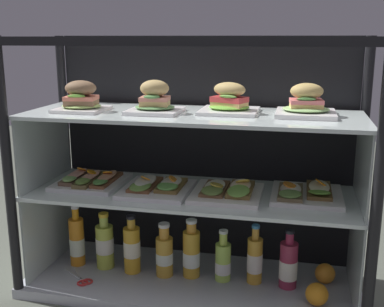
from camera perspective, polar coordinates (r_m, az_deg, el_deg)
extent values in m
cube|color=#54594D|center=(1.97, 0.00, -15.70)|extent=(6.00, 6.00, 0.02)
cube|color=#B2B6C1|center=(1.95, 0.00, -14.94)|extent=(1.27, 0.47, 0.04)
cylinder|color=black|center=(1.83, -20.86, -2.36)|extent=(0.04, 0.04, 0.96)
cylinder|color=black|center=(1.55, 21.01, -5.15)|extent=(0.04, 0.04, 0.96)
cylinder|color=black|center=(2.19, -14.64, 0.64)|extent=(0.04, 0.04, 0.96)
cylinder|color=black|center=(1.97, 19.30, -1.14)|extent=(0.04, 0.04, 0.96)
cube|color=black|center=(1.51, -1.88, 13.08)|extent=(1.23, 0.03, 0.03)
cube|color=black|center=(2.00, 1.47, 0.43)|extent=(1.20, 0.01, 0.92)
cube|color=silver|center=(2.08, -16.41, -8.03)|extent=(0.01, 0.40, 0.34)
cube|color=silver|center=(1.85, 18.69, -10.98)|extent=(0.01, 0.40, 0.34)
cube|color=silver|center=(1.81, 0.00, -4.76)|extent=(1.22, 0.42, 0.01)
cube|color=silver|center=(1.98, -17.03, 0.71)|extent=(0.01, 0.40, 0.28)
cube|color=silver|center=(1.74, 19.49, -1.22)|extent=(0.01, 0.40, 0.28)
cube|color=silver|center=(1.74, 0.00, 4.54)|extent=(1.22, 0.42, 0.01)
cube|color=white|center=(1.84, -12.87, 5.10)|extent=(0.17, 0.17, 0.01)
ellipsoid|color=#9DC164|center=(1.84, -12.89, 5.52)|extent=(0.15, 0.12, 0.02)
cube|color=#8C6848|center=(1.84, -12.91, 5.87)|extent=(0.12, 0.10, 0.02)
cube|color=#E47D63|center=(1.83, -12.94, 6.40)|extent=(0.12, 0.11, 0.01)
ellipsoid|color=#64A739|center=(1.80, -13.49, 6.59)|extent=(0.07, 0.04, 0.02)
ellipsoid|color=brown|center=(1.83, -13.00, 7.51)|extent=(0.13, 0.11, 0.06)
cube|color=white|center=(1.75, -4.39, 5.02)|extent=(0.19, 0.19, 0.01)
ellipsoid|color=#54854A|center=(1.75, -4.40, 5.49)|extent=(0.14, 0.12, 0.02)
cube|color=tan|center=(1.75, -4.41, 5.89)|extent=(0.11, 0.09, 0.02)
cube|color=tan|center=(1.75, -4.42, 6.46)|extent=(0.11, 0.09, 0.01)
ellipsoid|color=#4E8242|center=(1.71, -4.77, 6.69)|extent=(0.06, 0.04, 0.02)
ellipsoid|color=tan|center=(1.74, -4.44, 7.67)|extent=(0.11, 0.09, 0.06)
cube|color=white|center=(1.76, 4.40, 5.02)|extent=(0.21, 0.21, 0.01)
ellipsoid|color=#6DB73A|center=(1.76, 4.40, 5.50)|extent=(0.15, 0.12, 0.02)
cube|color=#DAB569|center=(1.75, 4.41, 5.82)|extent=(0.14, 0.11, 0.02)
cube|color=#BF3739|center=(1.75, 4.42, 6.38)|extent=(0.14, 0.12, 0.02)
ellipsoid|color=#69A143|center=(1.72, 4.27, 6.70)|extent=(0.08, 0.05, 0.02)
ellipsoid|color=tan|center=(1.75, 4.44, 7.54)|extent=(0.14, 0.12, 0.05)
cube|color=white|center=(1.73, 13.25, 4.61)|extent=(0.20, 0.20, 0.02)
ellipsoid|color=#94C474|center=(1.73, 13.28, 5.14)|extent=(0.16, 0.14, 0.02)
cube|color=#DBB766|center=(1.72, 13.30, 5.49)|extent=(0.12, 0.10, 0.02)
cube|color=#E77574|center=(1.72, 13.33, 6.01)|extent=(0.12, 0.10, 0.01)
ellipsoid|color=#4E8740|center=(1.68, 13.35, 6.22)|extent=(0.07, 0.04, 0.02)
ellipsoid|color=tan|center=(1.72, 13.39, 7.17)|extent=(0.12, 0.10, 0.06)
cube|color=white|center=(1.94, -11.76, -3.32)|extent=(0.25, 0.27, 0.02)
cube|color=brown|center=(1.96, -13.43, -2.75)|extent=(0.06, 0.20, 0.01)
ellipsoid|color=#9AD472|center=(1.91, -14.25, -2.86)|extent=(0.08, 0.11, 0.02)
ellipsoid|color=#E8A48F|center=(1.96, -13.45, -2.33)|extent=(0.05, 0.16, 0.02)
cylinder|color=orange|center=(1.98, -12.90, -1.83)|extent=(0.04, 0.04, 0.02)
cube|color=brown|center=(1.92, -11.91, -3.01)|extent=(0.06, 0.21, 0.02)
ellipsoid|color=olive|center=(1.86, -12.73, -3.15)|extent=(0.07, 0.11, 0.02)
ellipsoid|color=#EDA88A|center=(1.92, -11.93, -2.60)|extent=(0.05, 0.17, 0.01)
cylinder|color=orange|center=(1.93, -11.75, -2.16)|extent=(0.05, 0.05, 0.02)
cube|color=brown|center=(1.91, -10.00, -3.08)|extent=(0.06, 0.21, 0.01)
ellipsoid|color=#589945|center=(1.85, -10.76, -3.25)|extent=(0.07, 0.11, 0.03)
ellipsoid|color=tan|center=(1.90, -10.02, -2.65)|extent=(0.05, 0.17, 0.02)
cylinder|color=orange|center=(1.91, -9.93, -2.23)|extent=(0.05, 0.05, 0.02)
cube|color=white|center=(1.82, -4.14, -4.24)|extent=(0.25, 0.27, 0.02)
cube|color=brown|center=(1.83, -5.52, -3.65)|extent=(0.09, 0.19, 0.01)
ellipsoid|color=olive|center=(1.78, -6.11, -3.85)|extent=(0.09, 0.11, 0.03)
ellipsoid|color=silver|center=(1.83, -5.53, -3.21)|extent=(0.07, 0.16, 0.02)
cylinder|color=orange|center=(1.81, -5.51, -2.94)|extent=(0.05, 0.05, 0.02)
cube|color=brown|center=(1.81, -2.46, -3.77)|extent=(0.09, 0.18, 0.01)
ellipsoid|color=#63A649|center=(1.76, -2.91, -3.86)|extent=(0.09, 0.10, 0.02)
ellipsoid|color=silver|center=(1.81, -2.46, -3.33)|extent=(0.07, 0.14, 0.01)
cylinder|color=orange|center=(1.80, -2.21, -3.05)|extent=(0.04, 0.04, 0.03)
cube|color=white|center=(1.77, 4.14, -4.73)|extent=(0.25, 0.27, 0.02)
cube|color=brown|center=(1.78, 2.73, -4.16)|extent=(0.09, 0.19, 0.01)
ellipsoid|color=olive|center=(1.72, 2.40, -4.37)|extent=(0.08, 0.10, 0.02)
ellipsoid|color=silver|center=(1.78, 2.74, -3.79)|extent=(0.07, 0.15, 0.01)
cylinder|color=#F0D34A|center=(1.75, 2.94, -3.72)|extent=(0.06, 0.06, 0.02)
cube|color=brown|center=(1.77, 5.73, -4.25)|extent=(0.09, 0.20, 0.01)
ellipsoid|color=#77B147|center=(1.71, 5.50, -4.41)|extent=(0.09, 0.11, 0.03)
ellipsoid|color=#F6E3C3|center=(1.76, 5.75, -3.77)|extent=(0.07, 0.16, 0.02)
cylinder|color=yellow|center=(1.77, 6.00, -3.31)|extent=(0.07, 0.06, 0.03)
cube|color=white|center=(1.79, 13.37, -4.80)|extent=(0.25, 0.27, 0.02)
cube|color=brown|center=(1.77, 11.54, -4.48)|extent=(0.09, 0.19, 0.01)
ellipsoid|color=olive|center=(1.71, 11.51, -4.67)|extent=(0.09, 0.11, 0.02)
ellipsoid|color=silver|center=(1.76, 11.56, -4.09)|extent=(0.07, 0.15, 0.01)
cylinder|color=orange|center=(1.77, 11.46, -3.67)|extent=(0.06, 0.06, 0.02)
cube|color=brown|center=(1.81, 14.74, -4.21)|extent=(0.09, 0.21, 0.01)
ellipsoid|color=#5F9A34|center=(1.75, 14.82, -4.44)|extent=(0.08, 0.11, 0.04)
ellipsoid|color=#F7EEC0|center=(1.81, 14.77, -3.79)|extent=(0.07, 0.17, 0.01)
cylinder|color=orange|center=(1.82, 15.02, -3.37)|extent=(0.06, 0.06, 0.03)
cylinder|color=orange|center=(2.06, -13.41, -10.08)|extent=(0.06, 0.06, 0.20)
cylinder|color=#E6EECE|center=(2.07, -13.38, -10.58)|extent=(0.06, 0.06, 0.07)
cylinder|color=orange|center=(2.02, -13.60, -6.93)|extent=(0.03, 0.03, 0.05)
cylinder|color=silver|center=(2.01, -13.65, -6.12)|extent=(0.03, 0.03, 0.01)
cylinder|color=#BBC945|center=(2.02, -10.24, -10.75)|extent=(0.07, 0.07, 0.18)
cylinder|color=silver|center=(2.02, -10.24, -10.55)|extent=(0.07, 0.07, 0.06)
cylinder|color=#B9CE54|center=(1.98, -10.37, -7.89)|extent=(0.04, 0.04, 0.04)
cylinder|color=gold|center=(1.97, -10.40, -7.14)|extent=(0.04, 0.04, 0.01)
cylinder|color=gold|center=(1.97, -7.10, -11.24)|extent=(0.07, 0.07, 0.18)
cylinder|color=#F4EDCD|center=(1.96, -7.11, -11.06)|extent=(0.07, 0.07, 0.06)
cylinder|color=gold|center=(1.92, -7.20, -8.20)|extent=(0.03, 0.03, 0.04)
cylinder|color=black|center=(1.91, -7.23, -7.46)|extent=(0.04, 0.04, 0.01)
cylinder|color=gold|center=(1.93, -3.28, -12.07)|extent=(0.07, 0.07, 0.16)
cylinder|color=white|center=(1.94, -3.28, -12.18)|extent=(0.07, 0.07, 0.04)
cylinder|color=gold|center=(1.89, -3.32, -9.30)|extent=(0.04, 0.04, 0.05)
cylinder|color=white|center=(1.88, -3.34, -8.46)|extent=(0.04, 0.04, 0.01)
cylinder|color=gold|center=(1.92, -0.07, -11.77)|extent=(0.07, 0.07, 0.18)
cylinder|color=white|center=(1.93, -0.07, -12.28)|extent=(0.07, 0.07, 0.06)
cylinder|color=gold|center=(1.87, -0.07, -8.70)|extent=(0.04, 0.04, 0.04)
cylinder|color=white|center=(1.87, -0.07, -7.98)|extent=(0.04, 0.04, 0.01)
cylinder|color=#AFD754|center=(1.90, 3.67, -12.65)|extent=(0.06, 0.06, 0.15)
cylinder|color=silver|center=(1.91, 3.66, -13.22)|extent=(0.06, 0.06, 0.05)
cylinder|color=#BAD752|center=(1.86, 3.72, -9.99)|extent=(0.03, 0.03, 0.05)
cylinder|color=silver|center=(1.85, 3.73, -9.18)|extent=(0.03, 0.03, 0.01)
cylinder|color=gold|center=(1.89, 7.41, -12.42)|extent=(0.06, 0.06, 0.18)
cylinder|color=silver|center=(1.89, 7.40, -12.61)|extent=(0.06, 0.06, 0.07)
cylinder|color=gold|center=(1.85, 7.51, -9.34)|extent=(0.03, 0.03, 0.04)
cylinder|color=teal|center=(1.84, 7.54, -8.53)|extent=(0.03, 0.03, 0.01)
cylinder|color=#962A46|center=(1.88, 11.30, -12.77)|extent=(0.07, 0.07, 0.17)
cylinder|color=white|center=(1.89, 11.28, -13.23)|extent=(0.07, 0.07, 0.07)
cylinder|color=#9B2345|center=(1.84, 11.46, -9.76)|extent=(0.03, 0.03, 0.04)
cylinder|color=black|center=(1.83, 11.50, -9.00)|extent=(0.03, 0.03, 0.01)
sphere|color=orange|center=(1.96, 15.42, -13.48)|extent=(0.08, 0.08, 0.08)
sphere|color=orange|center=(1.81, 14.51, -15.76)|extent=(0.08, 0.08, 0.08)
cube|color=silver|center=(2.02, -13.71, -13.67)|extent=(0.10, 0.07, 0.00)
torus|color=red|center=(1.95, -12.26, -14.55)|extent=(0.06, 0.06, 0.01)
cube|color=silver|center=(2.02, -13.33, -13.58)|extent=(0.08, 0.09, 0.00)
torus|color=red|center=(1.95, -12.77, -14.67)|extent=(0.06, 0.06, 0.01)
cylinder|color=silver|center=(1.99, -13.10, -14.02)|extent=(0.01, 0.01, 0.01)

